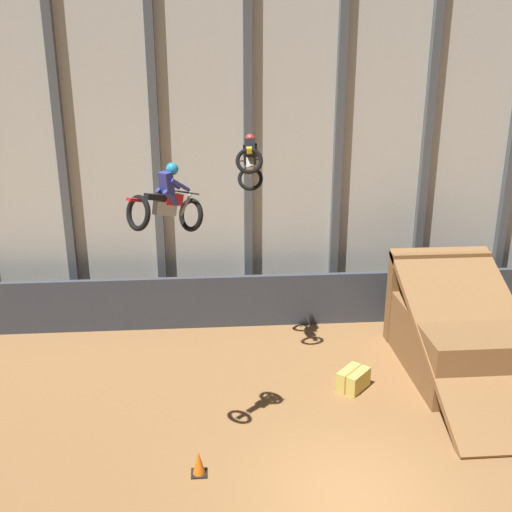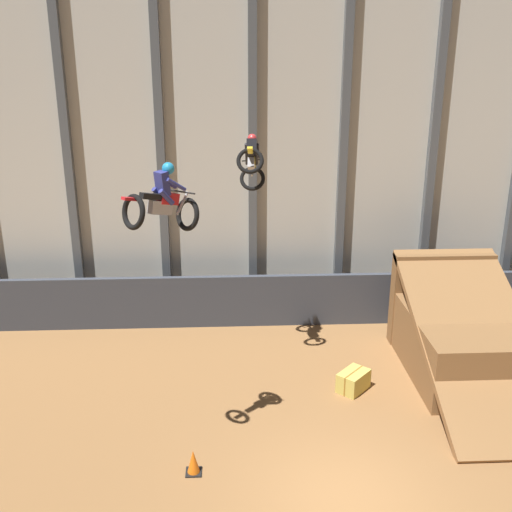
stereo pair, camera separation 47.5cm
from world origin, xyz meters
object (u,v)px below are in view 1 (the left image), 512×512
object	(u,v)px
dirt_ramp	(457,333)
rider_bike_left_air	(166,203)
traffic_cone_near_ramp	(199,463)
rider_bike_right_air	(250,162)
hay_bale_trackside	(353,379)

from	to	relation	value
dirt_ramp	rider_bike_left_air	distance (m)	10.04
traffic_cone_near_ramp	rider_bike_left_air	bearing A→B (deg)	116.30
rider_bike_right_air	traffic_cone_near_ramp	xyz separation A→B (m)	(-1.52, -5.29, -5.78)
rider_bike_left_air	hay_bale_trackside	size ratio (longest dim) A/B	1.59
rider_bike_right_air	traffic_cone_near_ramp	distance (m)	7.98
rider_bike_left_air	dirt_ramp	bearing A→B (deg)	70.08
traffic_cone_near_ramp	hay_bale_trackside	size ratio (longest dim) A/B	0.54
rider_bike_left_air	traffic_cone_near_ramp	distance (m)	5.81
dirt_ramp	hay_bale_trackside	xyz separation A→B (m)	(-3.33, -1.04, -0.78)
rider_bike_left_air	rider_bike_right_air	world-z (taller)	rider_bike_right_air
rider_bike_right_air	hay_bale_trackside	size ratio (longest dim) A/B	1.62
dirt_ramp	traffic_cone_near_ramp	distance (m)	8.78
rider_bike_left_air	hay_bale_trackside	bearing A→B (deg)	73.28
dirt_ramp	rider_bike_right_air	distance (m)	7.93
rider_bike_left_air	rider_bike_right_air	bearing A→B (deg)	112.42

